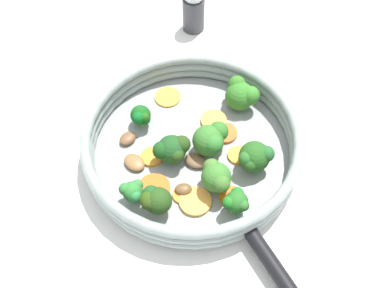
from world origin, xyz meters
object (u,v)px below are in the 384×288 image
(mushroom_piece_2, at_px, (128,136))
(carrot_slice_0, at_px, (152,157))
(carrot_slice_1, at_px, (185,195))
(broccoli_floret_6, at_px, (133,192))
(broccoli_floret_1, at_px, (236,202))
(carrot_slice_4, at_px, (239,153))
(mushroom_piece_0, at_px, (182,189))
(skillet, at_px, (192,152))
(broccoli_floret_5, at_px, (255,157))
(broccoli_floret_2, at_px, (241,94))
(carrot_slice_7, at_px, (168,97))
(carrot_slice_2, at_px, (154,188))
(broccoli_floret_0, at_px, (211,138))
(broccoli_floret_3, at_px, (155,200))
(broccoli_floret_4, at_px, (172,150))
(mushroom_piece_1, at_px, (196,160))
(carrot_slice_6, at_px, (231,197))
(carrot_slice_3, at_px, (214,121))
(broccoli_floret_7, at_px, (141,116))
(carrot_slice_5, at_px, (195,201))
(mushroom_piece_3, at_px, (134,162))
(salt_shaker, at_px, (193,8))
(broccoli_floret_8, at_px, (216,177))

(mushroom_piece_2, bearing_deg, carrot_slice_0, -33.85)
(carrot_slice_1, distance_m, broccoli_floret_6, 0.08)
(carrot_slice_1, xyz_separation_m, broccoli_floret_1, (0.07, -0.01, 0.02))
(broccoli_floret_1, bearing_deg, carrot_slice_4, 93.14)
(mushroom_piece_0, bearing_deg, skillet, 88.02)
(broccoli_floret_5, bearing_deg, skillet, 169.45)
(broccoli_floret_1, distance_m, broccoli_floret_5, 0.08)
(broccoli_floret_2, bearing_deg, carrot_slice_7, -178.31)
(carrot_slice_2, height_order, carrot_slice_4, carrot_slice_4)
(skillet, bearing_deg, carrot_slice_1, -87.53)
(broccoli_floret_0, bearing_deg, broccoli_floret_3, -117.65)
(broccoli_floret_2, bearing_deg, carrot_slice_0, -133.98)
(carrot_slice_0, distance_m, broccoli_floret_6, 0.08)
(broccoli_floret_0, bearing_deg, broccoli_floret_4, -152.92)
(skillet, distance_m, mushroom_piece_1, 0.03)
(mushroom_piece_2, bearing_deg, broccoli_floret_1, -28.40)
(carrot_slice_7, xyz_separation_m, broccoli_floret_4, (0.03, -0.12, 0.03))
(broccoli_floret_0, bearing_deg, carrot_slice_0, -161.27)
(carrot_slice_6, bearing_deg, broccoli_floret_1, -65.95)
(carrot_slice_7, xyz_separation_m, broccoli_floret_2, (0.12, 0.00, 0.03))
(broccoli_floret_3, bearing_deg, broccoli_floret_0, 62.35)
(broccoli_floret_0, bearing_deg, broccoli_floret_5, -18.17)
(carrot_slice_3, bearing_deg, broccoli_floret_7, -166.61)
(broccoli_floret_6, bearing_deg, broccoli_floret_4, 61.50)
(carrot_slice_0, bearing_deg, skillet, 23.23)
(broccoli_floret_4, height_order, broccoli_floret_5, broccoli_floret_5)
(carrot_slice_3, bearing_deg, broccoli_floret_2, 47.27)
(mushroom_piece_1, bearing_deg, carrot_slice_5, -81.01)
(skillet, distance_m, carrot_slice_2, 0.09)
(carrot_slice_5, height_order, mushroom_piece_3, mushroom_piece_3)
(broccoli_floret_4, bearing_deg, broccoli_floret_7, 137.09)
(broccoli_floret_0, bearing_deg, broccoli_floret_7, 165.93)
(carrot_slice_2, height_order, broccoli_floret_4, broccoli_floret_4)
(carrot_slice_7, bearing_deg, broccoli_floret_2, 1.69)
(carrot_slice_7, bearing_deg, salt_shaker, 86.65)
(carrot_slice_6, height_order, salt_shaker, salt_shaker)
(broccoli_floret_8, bearing_deg, mushroom_piece_2, 155.72)
(carrot_slice_0, height_order, carrot_slice_5, same)
(broccoli_floret_4, height_order, mushroom_piece_2, broccoli_floret_4)
(mushroom_piece_0, xyz_separation_m, mushroom_piece_1, (0.01, 0.05, -0.00))
(broccoli_floret_3, bearing_deg, broccoli_floret_2, 65.72)
(broccoli_floret_8, distance_m, mushroom_piece_1, 0.06)
(carrot_slice_4, distance_m, mushroom_piece_1, 0.07)
(carrot_slice_4, distance_m, carrot_slice_5, 0.11)
(carrot_slice_7, relative_size, mushroom_piece_3, 1.25)
(carrot_slice_2, distance_m, mushroom_piece_2, 0.10)
(carrot_slice_1, bearing_deg, mushroom_piece_2, 140.80)
(carrot_slice_7, xyz_separation_m, broccoli_floret_7, (-0.03, -0.06, 0.02))
(skillet, height_order, carrot_slice_2, carrot_slice_2)
(carrot_slice_7, distance_m, broccoli_floret_8, 0.19)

